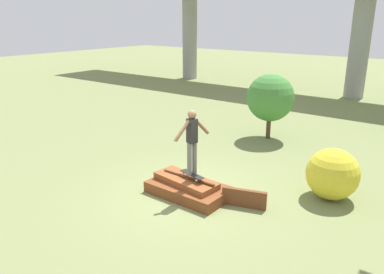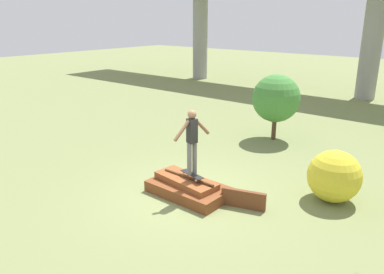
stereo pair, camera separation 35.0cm
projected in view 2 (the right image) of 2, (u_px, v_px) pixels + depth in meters
name	position (u px, v px, depth m)	size (l,w,h in m)	color
ground_plane	(189.00, 195.00, 9.94)	(80.00, 80.00, 0.00)	olive
scrap_pile	(188.00, 187.00, 9.89)	(2.14, 1.23, 0.53)	brown
scrap_plank_loose	(243.00, 199.00, 9.20)	(1.09, 0.44, 0.46)	brown
skateboard	(192.00, 174.00, 9.71)	(0.80, 0.37, 0.09)	black
skater	(192.00, 138.00, 9.41)	(0.35, 1.11, 1.71)	slate
tree_behind_left	(276.00, 98.00, 13.97)	(1.79, 1.79, 2.50)	#4C3823
bush_yellow_flowering	(334.00, 176.00, 9.44)	(1.34, 1.34, 1.34)	gold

